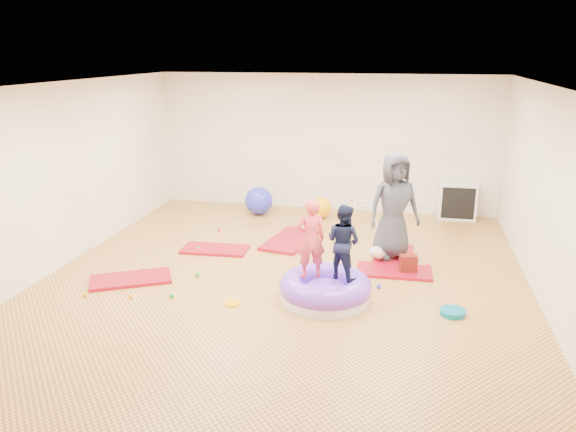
# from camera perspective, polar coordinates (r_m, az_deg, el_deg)

# --- Properties ---
(room) EXTENTS (7.01, 8.01, 2.81)m
(room) POSITION_cam_1_polar(r_m,az_deg,el_deg) (7.85, -0.47, 2.89)
(room) COLOR gold
(room) RESTS_ON ground
(gym_mat_front_left) EXTENTS (1.28, 1.05, 0.05)m
(gym_mat_front_left) POSITION_cam_1_polar(r_m,az_deg,el_deg) (8.58, -15.70, -6.20)
(gym_mat_front_left) COLOR maroon
(gym_mat_front_left) RESTS_ON ground
(gym_mat_mid_left) EXTENTS (1.12, 0.60, 0.05)m
(gym_mat_mid_left) POSITION_cam_1_polar(r_m,az_deg,el_deg) (9.55, -7.43, -3.37)
(gym_mat_mid_left) COLOR maroon
(gym_mat_mid_left) RESTS_ON ground
(gym_mat_center_back) EXTENTS (0.89, 1.42, 0.06)m
(gym_mat_center_back) POSITION_cam_1_polar(r_m,az_deg,el_deg) (9.90, 0.23, -2.46)
(gym_mat_center_back) COLOR maroon
(gym_mat_center_back) RESTS_ON ground
(gym_mat_right) EXTENTS (1.14, 0.59, 0.05)m
(gym_mat_right) POSITION_cam_1_polar(r_m,az_deg,el_deg) (8.70, 10.72, -5.53)
(gym_mat_right) COLOR maroon
(gym_mat_right) RESTS_ON ground
(gym_mat_rear_right) EXTENTS (0.64, 1.21, 0.05)m
(gym_mat_rear_right) POSITION_cam_1_polar(r_m,az_deg,el_deg) (9.30, 10.66, -4.06)
(gym_mat_rear_right) COLOR maroon
(gym_mat_rear_right) RESTS_ON ground
(inflatable_cushion) EXTENTS (1.25, 1.25, 0.39)m
(inflatable_cushion) POSITION_cam_1_polar(r_m,az_deg,el_deg) (7.63, 3.80, -7.44)
(inflatable_cushion) COLOR silver
(inflatable_cushion) RESTS_ON ground
(child_pink) EXTENTS (0.46, 0.39, 1.08)m
(child_pink) POSITION_cam_1_polar(r_m,az_deg,el_deg) (7.41, 2.32, -1.95)
(child_pink) COLOR #E33E45
(child_pink) RESTS_ON inflatable_cushion
(child_navy) EXTENTS (0.62, 0.57, 1.02)m
(child_navy) POSITION_cam_1_polar(r_m,az_deg,el_deg) (7.42, 5.66, -2.26)
(child_navy) COLOR black
(child_navy) RESTS_ON inflatable_cushion
(adult_caregiver) EXTENTS (0.97, 0.83, 1.69)m
(adult_caregiver) POSITION_cam_1_polar(r_m,az_deg,el_deg) (8.99, 10.72, 1.03)
(adult_caregiver) COLOR #373942
(adult_caregiver) RESTS_ON gym_mat_rear_right
(infant) EXTENTS (0.35, 0.36, 0.21)m
(infant) POSITION_cam_1_polar(r_m,az_deg,el_deg) (9.06, 9.27, -3.67)
(infant) COLOR #C8D9FF
(infant) RESTS_ON gym_mat_rear_right
(ball_pit_balls) EXTENTS (4.68, 3.20, 0.06)m
(ball_pit_balls) POSITION_cam_1_polar(r_m,az_deg,el_deg) (8.57, -6.05, -5.61)
(ball_pit_balls) COLOR green
(ball_pit_balls) RESTS_ON ground
(exercise_ball_blue) EXTENTS (0.57, 0.57, 0.57)m
(exercise_ball_blue) POSITION_cam_1_polar(r_m,az_deg,el_deg) (11.49, -2.98, 1.56)
(exercise_ball_blue) COLOR #2E31D3
(exercise_ball_blue) RESTS_ON ground
(exercise_ball_orange) EXTENTS (0.43, 0.43, 0.43)m
(exercise_ball_orange) POSITION_cam_1_polar(r_m,az_deg,el_deg) (11.26, 3.35, 0.86)
(exercise_ball_orange) COLOR #FFAB08
(exercise_ball_orange) RESTS_ON ground
(infant_play_gym) EXTENTS (0.62, 0.58, 0.47)m
(infant_play_gym) POSITION_cam_1_polar(r_m,az_deg,el_deg) (10.95, 7.70, 0.82)
(infant_play_gym) COLOR silver
(infant_play_gym) RESTS_ON ground
(cube_shelf) EXTENTS (0.73, 0.36, 0.73)m
(cube_shelf) POSITION_cam_1_polar(r_m,az_deg,el_deg) (11.64, 16.84, 1.45)
(cube_shelf) COLOR silver
(cube_shelf) RESTS_ON ground
(balance_disc) EXTENTS (0.32, 0.32, 0.07)m
(balance_disc) POSITION_cam_1_polar(r_m,az_deg,el_deg) (7.56, 16.37, -9.36)
(balance_disc) COLOR #086686
(balance_disc) RESTS_ON ground
(backpack) EXTENTS (0.28, 0.21, 0.29)m
(backpack) POSITION_cam_1_polar(r_m,az_deg,el_deg) (8.67, 12.10, -4.83)
(backpack) COLOR #9B0F02
(backpack) RESTS_ON ground
(yellow_toy) EXTENTS (0.19, 0.19, 0.03)m
(yellow_toy) POSITION_cam_1_polar(r_m,az_deg,el_deg) (7.57, -5.70, -8.85)
(yellow_toy) COLOR #F3A700
(yellow_toy) RESTS_ON ground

